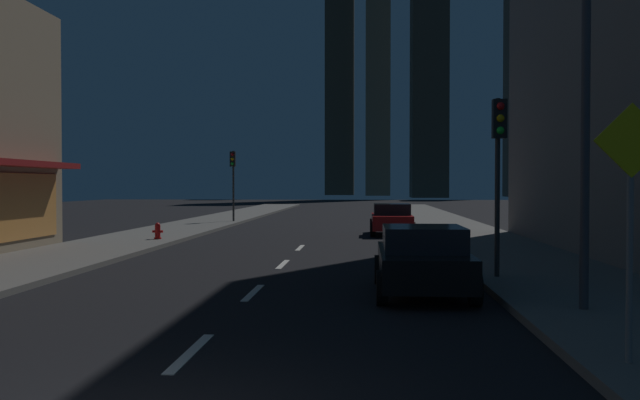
% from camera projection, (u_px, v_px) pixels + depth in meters
% --- Properties ---
extents(ground_plane, '(78.00, 136.00, 0.10)m').
position_uv_depth(ground_plane, '(323.00, 227.00, 38.07)').
color(ground_plane, black).
extents(sidewalk_right, '(4.00, 76.00, 0.15)m').
position_uv_depth(sidewalk_right, '(449.00, 225.00, 37.60)').
color(sidewalk_right, '#605E59').
rests_on(sidewalk_right, ground).
extents(sidewalk_left, '(4.00, 76.00, 0.15)m').
position_uv_depth(sidewalk_left, '(200.00, 224.00, 38.54)').
color(sidewalk_left, '#605E59').
rests_on(sidewalk_left, ground).
extents(lane_marking_center, '(0.16, 23.00, 0.01)m').
position_uv_depth(lane_marking_center, '(253.00, 293.00, 14.53)').
color(lane_marking_center, silver).
rests_on(lane_marking_center, ground).
extents(skyscraper_distant_tall, '(6.57, 6.95, 49.38)m').
position_uv_depth(skyscraper_distant_tall, '(340.00, 88.00, 156.64)').
color(skyscraper_distant_tall, '#3B382C').
rests_on(skyscraper_distant_tall, ground).
extents(skyscraper_distant_mid, '(5.28, 6.08, 58.92)m').
position_uv_depth(skyscraper_distant_mid, '(378.00, 60.00, 147.29)').
color(skyscraper_distant_mid, '#5F5A47').
rests_on(skyscraper_distant_mid, ground).
extents(skyscraper_distant_short, '(6.53, 7.81, 64.17)m').
position_uv_depth(skyscraper_distant_short, '(429.00, 22.00, 123.81)').
color(skyscraper_distant_short, '#353328').
rests_on(skyscraper_distant_short, ground).
extents(skyscraper_distant_slender, '(5.06, 7.25, 48.23)m').
position_uv_depth(skyscraper_distant_slender, '(520.00, 73.00, 132.42)').
color(skyscraper_distant_slender, '#323026').
rests_on(skyscraper_distant_slender, ground).
extents(car_parked_near, '(1.98, 4.24, 1.45)m').
position_uv_depth(car_parked_near, '(423.00, 259.00, 14.31)').
color(car_parked_near, black).
rests_on(car_parked_near, ground).
extents(car_parked_far, '(1.98, 4.24, 1.45)m').
position_uv_depth(car_parked_far, '(392.00, 219.00, 31.40)').
color(car_parked_far, '#B21919').
rests_on(car_parked_far, ground).
extents(fire_hydrant_far_left, '(0.42, 0.30, 0.65)m').
position_uv_depth(fire_hydrant_far_left, '(158.00, 231.00, 27.14)').
color(fire_hydrant_far_left, red).
rests_on(fire_hydrant_far_left, sidewalk_left).
extents(traffic_light_near_right, '(0.32, 0.48, 4.20)m').
position_uv_depth(traffic_light_near_right, '(499.00, 147.00, 15.85)').
color(traffic_light_near_right, '#2D2D2D').
rests_on(traffic_light_near_right, sidewalk_right).
extents(traffic_light_far_left, '(0.32, 0.48, 4.20)m').
position_uv_depth(traffic_light_far_left, '(233.00, 170.00, 40.46)').
color(traffic_light_far_left, '#2D2D2D').
rests_on(traffic_light_far_left, sidewalk_left).
extents(street_lamp_right, '(1.96, 0.56, 6.58)m').
position_uv_depth(street_lamp_right, '(538.00, 26.00, 11.79)').
color(street_lamp_right, '#38383D').
rests_on(street_lamp_right, sidewalk_right).
extents(pedestrian_crossing_sign, '(0.91, 0.08, 3.15)m').
position_uv_depth(pedestrian_crossing_sign, '(631.00, 209.00, 8.21)').
color(pedestrian_crossing_sign, slate).
rests_on(pedestrian_crossing_sign, sidewalk_right).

